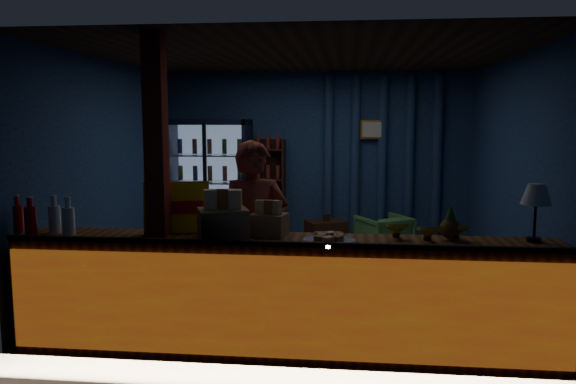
# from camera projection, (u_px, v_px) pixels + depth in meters

# --- Properties ---
(ground) EXTENTS (4.60, 4.60, 0.00)m
(ground) POSITION_uv_depth(u_px,v_px,m) (304.00, 284.00, 6.51)
(ground) COLOR #515154
(ground) RESTS_ON ground
(room_walls) EXTENTS (4.60, 4.60, 4.60)m
(room_walls) POSITION_uv_depth(u_px,v_px,m) (304.00, 149.00, 6.31)
(room_walls) COLOR navy
(room_walls) RESTS_ON ground
(counter) EXTENTS (4.40, 0.57, 0.99)m
(counter) POSITION_uv_depth(u_px,v_px,m) (285.00, 296.00, 4.57)
(counter) COLOR brown
(counter) RESTS_ON ground
(support_post) EXTENTS (0.16, 0.16, 2.60)m
(support_post) POSITION_uv_depth(u_px,v_px,m) (158.00, 194.00, 4.58)
(support_post) COLOR maroon
(support_post) RESTS_ON ground
(beverage_cooler) EXTENTS (1.20, 0.62, 1.90)m
(beverage_cooler) POSITION_uv_depth(u_px,v_px,m) (211.00, 184.00, 8.45)
(beverage_cooler) COLOR black
(beverage_cooler) RESTS_ON ground
(bottle_shelf) EXTENTS (0.50, 0.28, 1.60)m
(bottle_shelf) POSITION_uv_depth(u_px,v_px,m) (269.00, 193.00, 8.51)
(bottle_shelf) COLOR #371B11
(bottle_shelf) RESTS_ON ground
(curtain_folds) EXTENTS (1.74, 0.14, 2.50)m
(curtain_folds) POSITION_uv_depth(u_px,v_px,m) (382.00, 160.00, 8.35)
(curtain_folds) COLOR navy
(curtain_folds) RESTS_ON room_walls
(framed_picture) EXTENTS (0.36, 0.04, 0.28)m
(framed_picture) POSITION_uv_depth(u_px,v_px,m) (373.00, 129.00, 8.26)
(framed_picture) COLOR gold
(framed_picture) RESTS_ON room_walls
(shopkeeper) EXTENTS (0.70, 0.53, 1.72)m
(shopkeeper) POSITION_uv_depth(u_px,v_px,m) (254.00, 237.00, 5.02)
(shopkeeper) COLOR #943928
(shopkeeper) RESTS_ON ground
(green_chair) EXTENTS (0.86, 0.87, 0.58)m
(green_chair) POSITION_uv_depth(u_px,v_px,m) (384.00, 236.00, 7.78)
(green_chair) COLOR #519D4E
(green_chair) RESTS_ON ground
(side_table) EXTENTS (0.64, 0.57, 0.57)m
(side_table) POSITION_uv_depth(u_px,v_px,m) (326.00, 237.00, 7.94)
(side_table) COLOR #371B11
(side_table) RESTS_ON ground
(yellow_sign) EXTENTS (0.56, 0.23, 0.44)m
(yellow_sign) POSITION_uv_depth(u_px,v_px,m) (177.00, 207.00, 4.73)
(yellow_sign) COLOR yellow
(yellow_sign) RESTS_ON counter
(soda_bottles) EXTENTS (0.60, 0.18, 0.32)m
(soda_bottles) POSITION_uv_depth(u_px,v_px,m) (43.00, 218.00, 4.70)
(soda_bottles) COLOR red
(soda_bottles) RESTS_ON counter
(snack_box_left) EXTENTS (0.47, 0.43, 0.40)m
(snack_box_left) POSITION_uv_depth(u_px,v_px,m) (223.00, 222.00, 4.48)
(snack_box_left) COLOR #A27F4E
(snack_box_left) RESTS_ON counter
(snack_box_centre) EXTENTS (0.32, 0.28, 0.30)m
(snack_box_centre) POSITION_uv_depth(u_px,v_px,m) (269.00, 223.00, 4.64)
(snack_box_centre) COLOR #A27F4E
(snack_box_centre) RESTS_ON counter
(pastry_tray) EXTENTS (0.42, 0.42, 0.07)m
(pastry_tray) POSITION_uv_depth(u_px,v_px,m) (329.00, 239.00, 4.38)
(pastry_tray) COLOR silver
(pastry_tray) RESTS_ON counter
(banana_bunches) EXTENTS (0.68, 0.27, 0.15)m
(banana_bunches) POSITION_uv_depth(u_px,v_px,m) (427.00, 230.00, 4.49)
(banana_bunches) COLOR gold
(banana_bunches) RESTS_ON counter
(table_lamp) EXTENTS (0.24, 0.24, 0.46)m
(table_lamp) POSITION_uv_depth(u_px,v_px,m) (536.00, 197.00, 4.36)
(table_lamp) COLOR black
(table_lamp) RESTS_ON counter
(pineapple) EXTENTS (0.16, 0.16, 0.28)m
(pineapple) POSITION_uv_depth(u_px,v_px,m) (450.00, 225.00, 4.46)
(pineapple) COLOR brown
(pineapple) RESTS_ON counter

